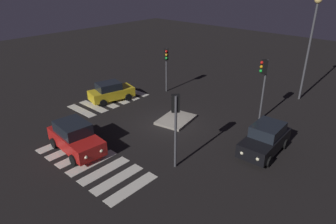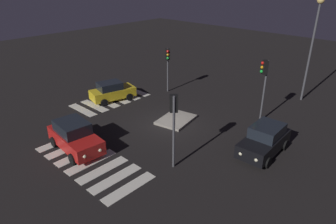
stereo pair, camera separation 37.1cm
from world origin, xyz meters
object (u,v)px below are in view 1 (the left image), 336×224
object	(u,v)px
car_red	(75,137)
car_yellow	(111,92)
traffic_island	(176,120)
traffic_light_south	(166,60)
street_lamp	(312,33)
traffic_light_north	(176,113)
traffic_light_west	(263,76)
car_black	(265,139)

from	to	relation	value
car_red	car_yellow	bearing A→B (deg)	131.56
traffic_island	traffic_light_south	distance (m)	6.77
traffic_light_south	street_lamp	bearing A→B (deg)	80.34
traffic_light_north	traffic_light_west	bearing A→B (deg)	-51.91
traffic_island	traffic_light_south	size ratio (longest dim) A/B	0.79
traffic_light_south	car_black	bearing A→B (deg)	29.17
car_black	street_lamp	bearing A→B (deg)	-173.35
traffic_light_north	traffic_light_south	bearing A→B (deg)	-1.81
car_yellow	car_red	distance (m)	8.13
street_lamp	traffic_light_south	bearing A→B (deg)	-56.37
car_black	car_red	bearing A→B (deg)	-51.10
car_red	street_lamp	size ratio (longest dim) A/B	0.52
car_yellow	car_black	xyz separation A→B (m)	(-1.12, 13.57, 0.07)
car_yellow	car_red	xyz separation A→B (m)	(6.54, 4.83, 0.10)
traffic_light_north	traffic_light_south	world-z (taller)	traffic_light_north
traffic_island	car_black	distance (m)	6.90
traffic_light_south	traffic_light_north	bearing A→B (deg)	1.40
car_black	traffic_light_north	xyz separation A→B (m)	(4.78, -3.14, 2.41)
car_yellow	traffic_light_north	size ratio (longest dim) A/B	0.93
car_red	traffic_island	bearing A→B (deg)	80.56
car_black	traffic_island	bearing A→B (deg)	-89.20
car_black	traffic_light_west	bearing A→B (deg)	-150.62
car_red	traffic_light_west	xyz separation A→B (m)	(-11.42, 6.41, 2.60)
traffic_island	car_red	distance (m)	7.57
traffic_light_south	street_lamp	xyz separation A→B (m)	(-6.54, 9.83, 2.64)
car_yellow	traffic_light_west	distance (m)	12.55
car_black	traffic_light_west	size ratio (longest dim) A/B	0.91
car_yellow	street_lamp	bearing A→B (deg)	-32.83
traffic_light_south	traffic_light_west	distance (m)	9.13
car_red	traffic_light_north	distance (m)	6.73
traffic_light_north	traffic_light_west	size ratio (longest dim) A/B	0.94
car_yellow	street_lamp	distance (m)	17.15
traffic_light_south	traffic_light_west	xyz separation A→B (m)	(-0.14, 9.11, 0.46)
traffic_island	car_yellow	xyz separation A→B (m)	(0.75, -6.72, 0.72)
street_lamp	traffic_island	bearing A→B (deg)	-26.44
car_red	traffic_light_south	world-z (taller)	traffic_light_south
car_black	traffic_light_west	world-z (taller)	traffic_light_west
traffic_island	street_lamp	xyz separation A→B (m)	(-10.53, 5.24, 5.61)
car_red	car_black	size ratio (longest dim) A/B	1.04
traffic_light_west	car_red	bearing A→B (deg)	12.97
car_yellow	traffic_light_south	world-z (taller)	traffic_light_south
traffic_island	car_black	xyz separation A→B (m)	(-0.38, 6.85, 0.79)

